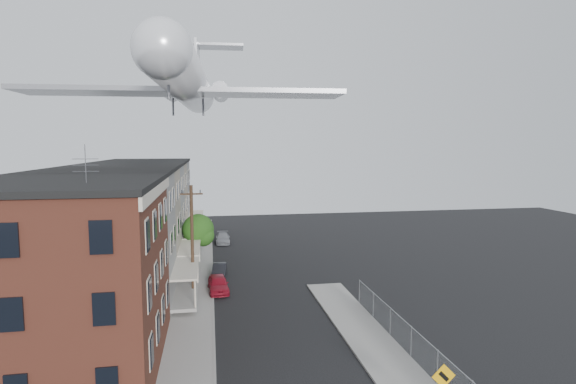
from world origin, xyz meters
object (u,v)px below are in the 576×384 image
Objects in this scene: street_tree at (199,231)px; car_far at (223,238)px; utility_pole at (192,239)px; airplane at (187,82)px; car_near at (218,284)px; warning_sign at (443,384)px; car_mid at (220,270)px.

car_far is at bearing 75.17° from street_tree.
utility_pole is 1.73× the size of street_tree.
airplane is (-3.16, -17.32, 16.69)m from car_far.
airplane is (-2.22, 1.68, 16.61)m from car_near.
utility_pole reaches higher than warning_sign.
street_tree is at bearing 85.80° from airplane.
utility_pole reaches higher than car_near.
utility_pole is 7.03m from car_mid.
car_mid is (2.21, 5.27, -4.09)m from utility_pole.
warning_sign is 30.96m from street_tree.
car_near is 16.84m from airplane.
utility_pole is at bearing -84.86° from airplane.
warning_sign is 39.69m from car_far.
street_tree is 9.71m from car_near.
street_tree is at bearing 110.58° from warning_sign.
car_near is 0.96× the size of car_far.
car_far is (2.61, 9.85, -2.84)m from street_tree.
utility_pole is 2.54× the size of car_mid.
car_far is 0.15× the size of airplane.
street_tree is 15.74m from airplane.
airplane reaches higher than car_far.
airplane reaches higher than street_tree.
street_tree is at bearing -104.25° from car_far.
warning_sign is 0.70× the size of car_near.
car_mid is 17.12m from airplane.
car_mid is (0.21, 4.50, -0.10)m from car_near.
car_near is at bearing 21.11° from utility_pole.
warning_sign reaches higher than car_near.
warning_sign is at bearing -62.00° from airplane.
car_near is 4.51m from car_mid.
utility_pole is 4.53m from car_near.
car_near is at bearing 114.92° from warning_sign.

